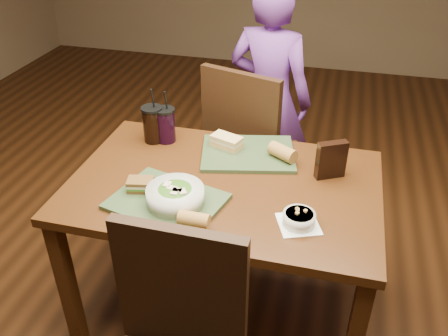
{
  "coord_description": "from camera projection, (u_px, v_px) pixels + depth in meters",
  "views": [
    {
      "loc": [
        0.41,
        -1.61,
        1.88
      ],
      "look_at": [
        0.0,
        0.0,
        0.82
      ],
      "focal_mm": 38.0,
      "sensor_mm": 36.0,
      "label": 1
    }
  ],
  "objects": [
    {
      "name": "dining_table",
      "position": [
        224.0,
        199.0,
        2.05
      ],
      "size": [
        1.3,
        0.85,
        0.75
      ],
      "color": "#40210C",
      "rests_on": "ground"
    },
    {
      "name": "tray_near",
      "position": [
        167.0,
        201.0,
        1.87
      ],
      "size": [
        0.49,
        0.41,
        0.02
      ],
      "primitive_type": "cube",
      "rotation": [
        0.0,
        0.0,
        -0.25
      ],
      "color": "#314326",
      "rests_on": "dining_table"
    },
    {
      "name": "tray_far",
      "position": [
        248.0,
        153.0,
        2.19
      ],
      "size": [
        0.48,
        0.4,
        0.02
      ],
      "primitive_type": "cube",
      "rotation": [
        0.0,
        0.0,
        0.22
      ],
      "color": "#314326",
      "rests_on": "dining_table"
    },
    {
      "name": "ground",
      "position": [
        224.0,
        304.0,
        2.41
      ],
      "size": [
        6.0,
        6.0,
        0.0
      ],
      "primitive_type": "plane",
      "color": "#381C0B",
      "rests_on": "ground"
    },
    {
      "name": "baguette_far",
      "position": [
        283.0,
        152.0,
        2.12
      ],
      "size": [
        0.14,
        0.12,
        0.06
      ],
      "primitive_type": "cylinder",
      "rotation": [
        0.0,
        1.57,
        -0.55
      ],
      "color": "#AD7533",
      "rests_on": "tray_far"
    },
    {
      "name": "salad_bowl",
      "position": [
        175.0,
        195.0,
        1.83
      ],
      "size": [
        0.23,
        0.23,
        0.07
      ],
      "color": "silver",
      "rests_on": "tray_near"
    },
    {
      "name": "cup_berry",
      "position": [
        166.0,
        125.0,
        2.26
      ],
      "size": [
        0.1,
        0.1,
        0.26
      ],
      "color": "black",
      "rests_on": "dining_table"
    },
    {
      "name": "sandwich_far",
      "position": [
        227.0,
        142.0,
        2.21
      ],
      "size": [
        0.16,
        0.12,
        0.06
      ],
      "color": "tan",
      "rests_on": "tray_far"
    },
    {
      "name": "sandwich_near",
      "position": [
        140.0,
        185.0,
        1.91
      ],
      "size": [
        0.12,
        0.09,
        0.05
      ],
      "color": "#593819",
      "rests_on": "tray_near"
    },
    {
      "name": "cup_cola",
      "position": [
        153.0,
        124.0,
        2.26
      ],
      "size": [
        0.1,
        0.1,
        0.27
      ],
      "color": "black",
      "rests_on": "dining_table"
    },
    {
      "name": "chair_far",
      "position": [
        243.0,
        143.0,
        2.64
      ],
      "size": [
        0.56,
        0.57,
        1.03
      ],
      "color": "black",
      "rests_on": "ground"
    },
    {
      "name": "chip_bag",
      "position": [
        331.0,
        160.0,
        2.0
      ],
      "size": [
        0.13,
        0.1,
        0.17
      ],
      "primitive_type": "cube",
      "rotation": [
        0.0,
        0.0,
        0.5
      ],
      "color": "black",
      "rests_on": "dining_table"
    },
    {
      "name": "diner",
      "position": [
        269.0,
        99.0,
        2.82
      ],
      "size": [
        0.58,
        0.44,
        1.41
      ],
      "primitive_type": "imported",
      "rotation": [
        0.0,
        0.0,
        2.92
      ],
      "color": "#673187",
      "rests_on": "ground"
    },
    {
      "name": "soup_bowl",
      "position": [
        299.0,
        219.0,
        1.75
      ],
      "size": [
        0.19,
        0.19,
        0.06
      ],
      "color": "white",
      "rests_on": "dining_table"
    },
    {
      "name": "baguette_near",
      "position": [
        194.0,
        220.0,
        1.72
      ],
      "size": [
        0.11,
        0.06,
        0.06
      ],
      "primitive_type": "cylinder",
      "rotation": [
        0.0,
        1.57,
        -0.01
      ],
      "color": "#AD7533",
      "rests_on": "tray_near"
    }
  ]
}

